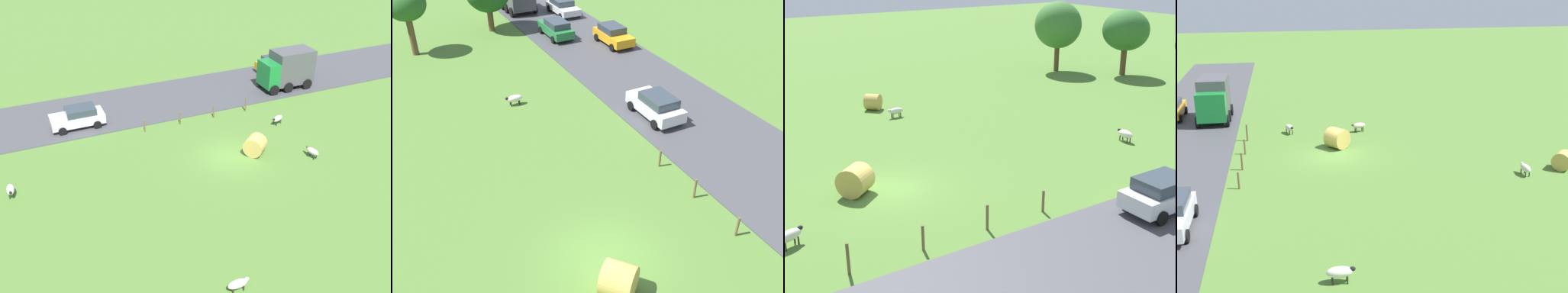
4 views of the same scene
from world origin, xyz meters
TOP-DOWN VIEW (x-y plane):
  - ground_plane at (0.00, 0.00)m, footprint 160.00×160.00m
  - sheep_1 at (1.36, 15.10)m, footprint 1.21×0.51m
  - sheep_2 at (-11.31, 5.50)m, footprint 0.46×1.19m
  - sheep_3 at (2.91, -5.75)m, footprint 0.84×1.25m
  - hay_bale_0 at (-0.39, -1.73)m, footprint 1.95×1.93m
  - hay_bale_1 at (-14.10, 4.97)m, footprint 1.57×1.57m
  - tree_1 at (-12.44, 29.92)m, footprint 4.38×4.38m
  - tree_4 at (-17.40, 25.84)m, footprint 4.54×4.54m
  - fence_post_0 at (6.06, -4.51)m, footprint 0.12×0.12m
  - fence_post_1 at (6.06, -1.48)m, footprint 0.12×0.12m
  - fence_post_2 at (6.06, 1.56)m, footprint 0.12×0.12m
  - fence_post_3 at (6.06, 4.60)m, footprint 0.12×0.12m
  - car_3 at (8.97, 9.23)m, footprint 2.13×4.24m

SIDE VIEW (x-z plane):
  - ground_plane at x=0.00m, z-range 0.00..0.00m
  - sheep_2 at x=-11.31m, z-range 0.12..0.82m
  - sheep_1 at x=1.36m, z-range 0.12..0.86m
  - sheep_3 at x=2.91m, z-range 0.14..0.87m
  - fence_post_3 at x=6.06m, z-range 0.00..1.04m
  - fence_post_1 at x=6.06m, z-range 0.00..1.08m
  - fence_post_2 at x=6.06m, z-range 0.00..1.16m
  - hay_bale_1 at x=-14.10m, z-range 0.00..1.18m
  - fence_post_0 at x=6.06m, z-range 0.00..1.26m
  - hay_bale_0 at x=-0.39m, z-range 0.00..1.46m
  - car_3 at x=8.97m, z-range 0.09..1.72m
  - tree_1 at x=-12.44m, z-range 1.14..7.30m
  - tree_4 at x=-17.40m, z-range 1.11..7.88m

